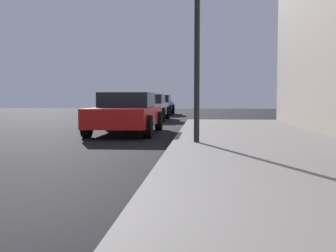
% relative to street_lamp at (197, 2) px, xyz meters
% --- Properties ---
extents(street_lamp, '(0.36, 0.36, 4.39)m').
position_rel_street_lamp_xyz_m(street_lamp, '(0.00, 0.00, 0.00)').
color(street_lamp, black).
rests_on(street_lamp, sidewalk).
extents(car_red, '(1.94, 4.45, 1.27)m').
position_rel_street_lamp_xyz_m(car_red, '(-2.23, 3.85, -2.50)').
color(car_red, red).
rests_on(car_red, ground_plane).
extents(car_white, '(1.95, 4.26, 1.27)m').
position_rel_street_lamp_xyz_m(car_white, '(-2.61, 11.82, -2.50)').
color(car_white, white).
rests_on(car_white, ground_plane).
extents(car_blue, '(1.92, 4.49, 1.27)m').
position_rel_street_lamp_xyz_m(car_blue, '(-2.79, 18.44, -2.50)').
color(car_blue, '#233899').
rests_on(car_blue, ground_plane).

